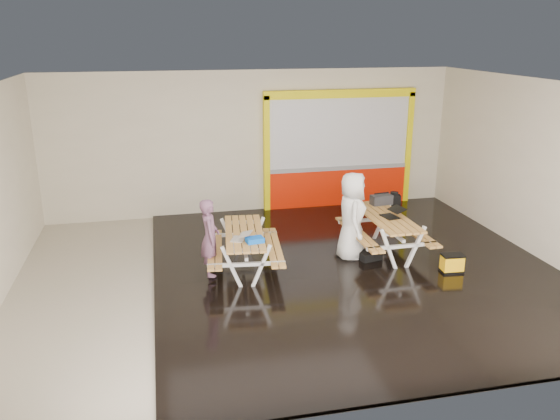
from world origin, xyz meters
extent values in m
cube|color=#B8AE9B|center=(0.00, 0.00, -0.01)|extent=(10.00, 8.00, 0.01)
cube|color=white|center=(0.00, 0.00, 3.50)|extent=(10.00, 8.00, 0.01)
cube|color=beige|center=(0.00, 4.00, 1.75)|extent=(10.00, 0.01, 3.50)
cube|color=beige|center=(0.00, -4.00, 1.75)|extent=(10.00, 0.01, 3.50)
cube|color=beige|center=(5.00, 0.00, 1.75)|extent=(0.01, 8.00, 3.50)
cube|color=black|center=(1.25, 0.00, 0.03)|extent=(7.50, 7.98, 0.05)
cube|color=red|center=(2.20, 3.93, 0.50)|extent=(3.60, 0.12, 1.00)
cube|color=gray|center=(2.20, 3.93, 1.03)|extent=(3.60, 0.14, 0.10)
cube|color=silver|center=(2.20, 3.94, 1.94)|extent=(3.60, 0.08, 1.72)
cube|color=#FFED08|center=(0.33, 3.92, 1.45)|extent=(0.14, 0.16, 2.90)
cube|color=#FFED08|center=(4.07, 3.92, 1.45)|extent=(0.14, 0.16, 2.90)
cube|color=#FFED08|center=(2.20, 3.92, 2.90)|extent=(3.88, 0.16, 0.20)
cube|color=#BB8742|center=(-1.09, 0.38, 0.78)|extent=(0.35, 2.00, 0.04)
cube|color=#BB8742|center=(-0.95, 0.37, 0.78)|extent=(0.35, 2.00, 0.04)
cube|color=#BB8742|center=(-0.80, 0.35, 0.78)|extent=(0.35, 2.00, 0.04)
cube|color=#BB8742|center=(-0.66, 0.34, 0.78)|extent=(0.35, 2.00, 0.04)
cube|color=#BB8742|center=(-0.52, 0.32, 0.78)|extent=(0.35, 2.00, 0.04)
cube|color=white|center=(-1.15, -0.37, 0.42)|extent=(0.37, 0.10, 0.80)
cube|color=white|center=(-0.63, -0.43, 0.42)|extent=(0.37, 0.10, 0.80)
cube|color=white|center=(-0.89, -0.40, 0.47)|extent=(1.37, 0.21, 0.06)
cube|color=white|center=(-0.89, -0.40, 0.73)|extent=(0.68, 0.14, 0.06)
cube|color=white|center=(-0.98, 1.14, 0.42)|extent=(0.37, 0.10, 0.80)
cube|color=white|center=(-0.46, 1.08, 0.42)|extent=(0.37, 0.10, 0.80)
cube|color=white|center=(-0.72, 1.11, 0.47)|extent=(1.37, 0.21, 0.06)
cube|color=white|center=(-0.72, 1.11, 0.73)|extent=(0.68, 0.14, 0.06)
cube|color=white|center=(-0.80, 0.35, 0.58)|extent=(0.24, 1.64, 0.06)
cube|color=#BB8742|center=(-1.42, 0.42, 0.48)|extent=(0.34, 2.00, 0.04)
cube|color=#BB8742|center=(-1.28, 0.41, 0.48)|extent=(0.34, 2.00, 0.04)
cube|color=#BB8742|center=(-0.33, 0.30, 0.48)|extent=(0.34, 2.00, 0.04)
cube|color=#BB8742|center=(-0.19, 0.28, 0.48)|extent=(0.34, 2.00, 0.04)
cube|color=#BB8742|center=(1.81, 0.56, 0.81)|extent=(0.16, 2.10, 0.04)
cube|color=#BB8742|center=(1.96, 0.56, 0.81)|extent=(0.16, 2.10, 0.04)
cube|color=#BB8742|center=(2.10, 0.57, 0.81)|extent=(0.16, 2.10, 0.04)
cube|color=#BB8742|center=(2.25, 0.57, 0.81)|extent=(0.16, 2.10, 0.04)
cube|color=#BB8742|center=(2.40, 0.57, 0.81)|extent=(0.16, 2.10, 0.04)
cube|color=white|center=(1.84, -0.23, 0.44)|extent=(0.39, 0.07, 0.84)
cube|color=white|center=(2.39, -0.23, 0.44)|extent=(0.39, 0.07, 0.84)
cube|color=white|center=(2.12, -0.23, 0.49)|extent=(1.44, 0.08, 0.06)
cube|color=white|center=(2.12, -0.23, 0.76)|extent=(0.71, 0.07, 0.06)
cube|color=white|center=(1.82, 1.36, 0.44)|extent=(0.39, 0.07, 0.84)
cube|color=white|center=(2.37, 1.37, 0.44)|extent=(0.39, 0.07, 0.84)
cube|color=white|center=(2.09, 1.36, 0.49)|extent=(1.44, 0.08, 0.06)
cube|color=white|center=(2.09, 1.36, 0.76)|extent=(0.71, 0.07, 0.06)
cube|color=white|center=(2.10, 0.57, 0.60)|extent=(0.09, 1.72, 0.06)
cube|color=#BB8742|center=(1.46, 0.56, 0.50)|extent=(0.15, 2.10, 0.04)
cube|color=#BB8742|center=(1.60, 0.56, 0.50)|extent=(0.15, 2.10, 0.04)
cube|color=#BB8742|center=(2.61, 0.57, 0.50)|extent=(0.15, 2.10, 0.04)
cube|color=#BB8742|center=(2.75, 0.58, 0.50)|extent=(0.15, 2.10, 0.04)
imported|color=#6E4761|center=(-1.47, 0.10, 0.83)|extent=(0.37, 0.54, 1.43)
imported|color=white|center=(1.37, 0.54, 0.88)|extent=(0.73, 0.97, 1.79)
cube|color=silver|center=(-0.97, -0.02, 0.81)|extent=(0.33, 0.38, 0.02)
cube|color=silver|center=(-0.85, -0.08, 0.92)|extent=(0.31, 0.37, 0.06)
cube|color=silver|center=(-0.85, -0.08, 0.92)|extent=(0.27, 0.32, 0.05)
cube|color=black|center=(2.15, 0.48, 0.84)|extent=(0.33, 0.42, 0.02)
cube|color=black|center=(2.31, 0.52, 0.98)|extent=(0.31, 0.41, 0.07)
cube|color=silver|center=(2.30, 0.51, 0.98)|extent=(0.27, 0.36, 0.06)
cube|color=blue|center=(-0.70, -0.22, 0.84)|extent=(0.33, 0.26, 0.09)
cube|color=black|center=(2.31, 1.33, 0.94)|extent=(0.47, 0.28, 0.20)
cylinder|color=black|center=(2.31, 1.33, 1.08)|extent=(0.34, 0.07, 0.03)
cube|color=black|center=(2.72, 1.61, 0.74)|extent=(0.30, 0.23, 0.39)
cylinder|color=black|center=(2.72, 1.61, 0.95)|extent=(0.21, 0.21, 0.10)
cube|color=black|center=(1.68, 0.30, 0.13)|extent=(0.48, 0.40, 0.16)
cube|color=black|center=(2.96, -0.62, 0.07)|extent=(0.42, 0.29, 0.04)
cube|color=#FFB50E|center=(2.96, -0.62, 0.22)|extent=(0.40, 0.27, 0.30)
cube|color=black|center=(2.96, -0.62, 0.38)|extent=(0.42, 0.29, 0.03)
camera|label=1|loc=(-2.27, -9.34, 4.36)|focal=35.89mm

